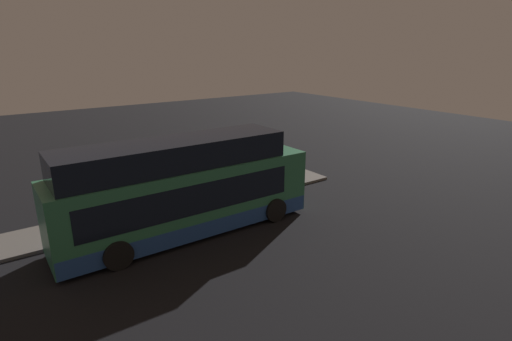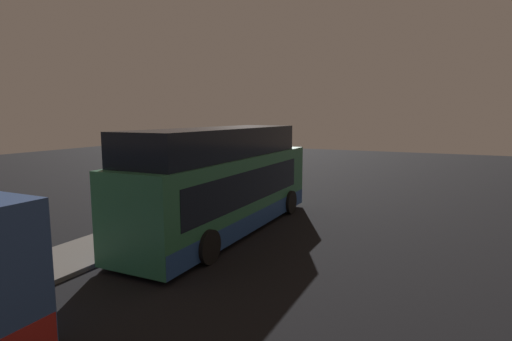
# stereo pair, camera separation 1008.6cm
# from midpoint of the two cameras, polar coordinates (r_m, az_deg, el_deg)

# --- Properties ---
(ground) EXTENTS (80.00, 80.00, 0.00)m
(ground) POSITION_cam_midpoint_polar(r_m,az_deg,el_deg) (16.31, 6.38, -4.88)
(ground) COLOR black
(platform) EXTENTS (20.00, 2.52, 0.14)m
(platform) POSITION_cam_midpoint_polar(r_m,az_deg,el_deg) (18.36, 0.48, -1.95)
(platform) COLOR #605B56
(platform) RESTS_ON ground
(bus_lead) EXTENTS (11.15, 2.88, 4.12)m
(bus_lead) POSITION_cam_midpoint_polar(r_m,az_deg,el_deg) (15.61, 6.34, 1.23)
(bus_lead) COLOR #2D704C
(bus_lead) RESTS_ON ground
(passenger_boarding) EXTENTS (0.44, 0.59, 1.73)m
(passenger_boarding) POSITION_cam_midpoint_polar(r_m,az_deg,el_deg) (19.61, 8.92, 2.18)
(passenger_boarding) COLOR #6B604C
(passenger_boarding) RESTS_ON platform
(passenger_waiting) EXTENTS (0.61, 0.54, 1.73)m
(passenger_waiting) POSITION_cam_midpoint_polar(r_m,az_deg,el_deg) (18.03, 4.52, 1.01)
(passenger_waiting) COLOR #4C476B
(passenger_waiting) RESTS_ON platform
(passenger_with_bags) EXTENTS (0.47, 0.64, 1.59)m
(passenger_with_bags) POSITION_cam_midpoint_polar(r_m,az_deg,el_deg) (20.19, 11.19, 2.20)
(passenger_with_bags) COLOR #6B604C
(passenger_with_bags) RESTS_ON platform
(suitcase) EXTENTS (0.47, 0.26, 0.86)m
(suitcase) POSITION_cam_midpoint_polar(r_m,az_deg,el_deg) (20.33, 8.97, 0.90)
(suitcase) COLOR black
(suitcase) RESTS_ON platform
(sign_post) EXTENTS (0.10, 0.67, 2.44)m
(sign_post) POSITION_cam_midpoint_polar(r_m,az_deg,el_deg) (17.25, -3.11, 2.26)
(sign_post) COLOR #4C4C51
(sign_post) RESTS_ON platform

